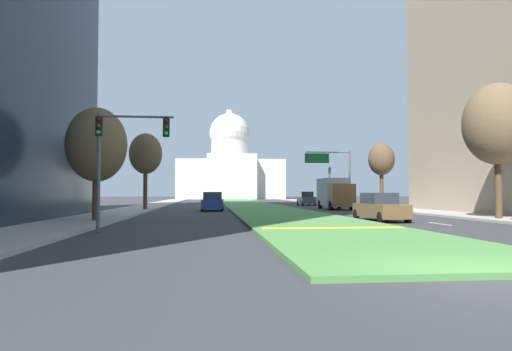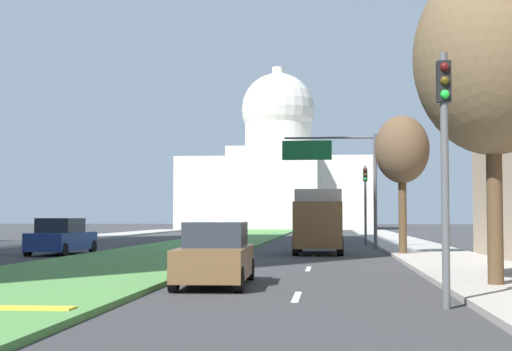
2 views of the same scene
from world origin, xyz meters
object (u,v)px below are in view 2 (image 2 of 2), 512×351
at_px(traffic_light_far_right, 365,194).
at_px(overhead_guide_sign, 340,167).
at_px(capitol_building, 278,177).
at_px(box_truck_delivery, 319,220).
at_px(sedan_distant, 323,231).
at_px(street_tree_right_mid, 402,151).
at_px(traffic_light_near_right, 445,145).
at_px(sedan_midblock, 61,238).
at_px(street_tree_right_near, 492,58).
at_px(sedan_lead_stopped, 215,256).

height_order(traffic_light_far_right, overhead_guide_sign, overhead_guide_sign).
distance_m(capitol_building, box_truck_delivery, 78.89).
distance_m(overhead_guide_sign, sedan_distant, 10.11).
distance_m(traffic_light_far_right, street_tree_right_mid, 15.16).
relative_size(traffic_light_far_right, street_tree_right_mid, 0.79).
bearing_deg(traffic_light_near_right, sedan_midblock, 126.41).
xyz_separation_m(street_tree_right_near, box_truck_delivery, (-4.74, 19.08, -4.22)).
bearing_deg(overhead_guide_sign, traffic_light_near_right, -86.42).
xyz_separation_m(street_tree_right_mid, sedan_distant, (-3.83, 16.61, -4.05)).
bearing_deg(street_tree_right_mid, box_truck_delivery, 145.85).
xyz_separation_m(capitol_building, overhead_guide_sign, (8.49, -73.68, -3.28)).
bearing_deg(box_truck_delivery, traffic_light_far_right, 76.79).
height_order(sedan_lead_stopped, sedan_distant, sedan_distant).
xyz_separation_m(traffic_light_near_right, street_tree_right_near, (1.83, 4.18, 2.58)).
bearing_deg(overhead_guide_sign, sedan_midblock, -152.63).
distance_m(overhead_guide_sign, sedan_lead_stopped, 23.65).
height_order(traffic_light_near_right, overhead_guide_sign, overhead_guide_sign).
bearing_deg(capitol_building, traffic_light_far_right, -81.18).
height_order(capitol_building, street_tree_right_near, capitol_building).
height_order(capitol_building, box_truck_delivery, capitol_building).
relative_size(sedan_distant, box_truck_delivery, 0.73).
distance_m(overhead_guide_sign, street_tree_right_near, 24.00).
bearing_deg(street_tree_right_near, overhead_guide_sign, 98.58).
distance_m(overhead_guide_sign, street_tree_right_mid, 7.80).
bearing_deg(traffic_light_far_right, overhead_guide_sign, -102.66).
height_order(overhead_guide_sign, street_tree_right_near, street_tree_right_near).
relative_size(capitol_building, sedan_lead_stopped, 5.96).
relative_size(street_tree_right_near, sedan_midblock, 1.78).
relative_size(street_tree_right_mid, sedan_distant, 1.40).
height_order(capitol_building, traffic_light_near_right, capitol_building).
distance_m(sedan_distant, box_truck_delivery, 13.97).
bearing_deg(overhead_guide_sign, sedan_distant, 96.49).
bearing_deg(capitol_building, box_truck_delivery, -84.66).
height_order(traffic_light_near_right, sedan_lead_stopped, traffic_light_near_right).
xyz_separation_m(traffic_light_near_right, sedan_midblock, (-15.36, 20.82, -2.48)).
relative_size(overhead_guide_sign, street_tree_right_near, 0.77).
bearing_deg(street_tree_right_near, sedan_distant, 97.99).
bearing_deg(sedan_lead_stopped, street_tree_right_mid, 67.79).
bearing_deg(traffic_light_near_right, overhead_guide_sign, 93.58).
xyz_separation_m(street_tree_right_near, sedan_midblock, (-17.19, 16.65, -5.07)).
bearing_deg(sedan_midblock, box_truck_delivery, 11.04).
bearing_deg(street_tree_right_mid, overhead_guide_sign, 110.84).
bearing_deg(street_tree_right_mid, sedan_distant, 103.00).
xyz_separation_m(overhead_guide_sign, street_tree_right_mid, (2.77, -7.29, 0.27)).
distance_m(street_tree_right_near, sedan_distant, 33.72).
height_order(capitol_building, sedan_lead_stopped, capitol_building).
height_order(traffic_light_near_right, traffic_light_far_right, same).
bearing_deg(capitol_building, sedan_lead_stopped, -87.14).
height_order(capitol_building, traffic_light_far_right, capitol_building).
xyz_separation_m(capitol_building, sedan_distant, (7.43, -64.35, -7.06)).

